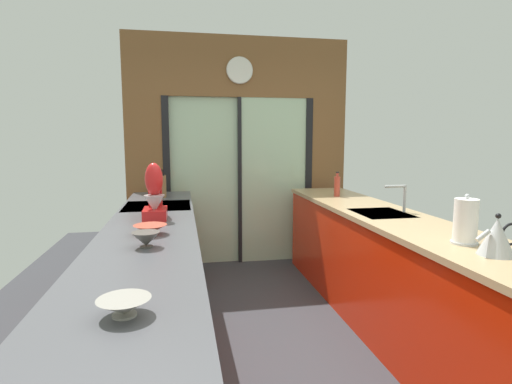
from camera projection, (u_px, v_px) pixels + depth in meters
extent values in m
cube|color=#38383D|center=(272.00, 328.00, 3.25)|extent=(5.04, 7.60, 0.02)
cube|color=brown|center=(239.00, 67.00, 4.69)|extent=(2.64, 0.08, 0.70)
cube|color=#B2D1AD|center=(205.00, 182.00, 4.81)|extent=(0.80, 0.02, 2.00)
cube|color=#B2D1AD|center=(274.00, 181.00, 4.93)|extent=(0.80, 0.02, 2.00)
cube|color=black|center=(167.00, 183.00, 4.71)|extent=(0.08, 0.10, 2.00)
cube|color=black|center=(307.00, 180.00, 5.03)|extent=(0.08, 0.10, 2.00)
cube|color=black|center=(240.00, 181.00, 4.87)|extent=(0.04, 0.10, 2.00)
cube|color=brown|center=(145.00, 183.00, 4.67)|extent=(0.42, 0.08, 2.00)
cube|color=brown|center=(326.00, 180.00, 5.07)|extent=(0.42, 0.08, 2.00)
cylinder|color=white|center=(240.00, 70.00, 4.64)|extent=(0.29, 0.03, 0.29)
torus|color=beige|center=(240.00, 70.00, 4.64)|extent=(0.31, 0.02, 0.31)
cube|color=red|center=(143.00, 343.00, 2.12)|extent=(0.58, 2.55, 0.88)
cube|color=red|center=(162.00, 240.00, 4.27)|extent=(0.58, 0.65, 0.88)
cube|color=#4C4C51|center=(149.00, 232.00, 2.67)|extent=(0.62, 3.80, 0.04)
cube|color=red|center=(397.00, 281.00, 3.06)|extent=(0.58, 3.80, 0.88)
cube|color=tan|center=(400.00, 221.00, 3.00)|extent=(0.62, 3.80, 0.04)
cube|color=#B7BABC|center=(381.00, 216.00, 3.24)|extent=(0.40, 0.48, 0.05)
cylinder|color=#B7BABC|center=(405.00, 199.00, 3.26)|extent=(0.02, 0.02, 0.22)
cylinder|color=#B7BABC|center=(395.00, 186.00, 3.23)|extent=(0.18, 0.02, 0.02)
cube|color=#B7BABC|center=(159.00, 257.00, 3.66)|extent=(0.58, 0.60, 0.88)
cube|color=black|center=(192.00, 251.00, 3.71)|extent=(0.01, 0.48, 0.28)
cube|color=black|center=(157.00, 207.00, 3.60)|extent=(0.58, 0.60, 0.03)
cylinder|color=#B7BABC|center=(192.00, 221.00, 3.49)|extent=(0.02, 0.04, 0.04)
cylinder|color=#B7BABC|center=(192.00, 217.00, 3.66)|extent=(0.02, 0.04, 0.04)
cylinder|color=#B7BABC|center=(191.00, 214.00, 3.84)|extent=(0.02, 0.04, 0.04)
cylinder|color=gray|center=(125.00, 315.00, 1.36)|extent=(0.08, 0.08, 0.01)
cone|color=gray|center=(124.00, 306.00, 1.35)|extent=(0.18, 0.18, 0.05)
cylinder|color=#514C47|center=(146.00, 247.00, 2.21)|extent=(0.07, 0.07, 0.01)
cone|color=#514C47|center=(146.00, 239.00, 2.21)|extent=(0.15, 0.15, 0.08)
cylinder|color=#BC4C38|center=(150.00, 234.00, 2.50)|extent=(0.09, 0.09, 0.01)
cone|color=#BC4C38|center=(150.00, 229.00, 2.50)|extent=(0.21, 0.21, 0.05)
cube|color=brown|center=(162.00, 186.00, 4.11)|extent=(0.08, 0.14, 0.22)
cylinder|color=black|center=(160.00, 173.00, 4.09)|extent=(0.02, 0.02, 0.07)
cylinder|color=black|center=(162.00, 173.00, 4.09)|extent=(0.02, 0.02, 0.08)
cylinder|color=black|center=(163.00, 173.00, 4.09)|extent=(0.02, 0.02, 0.07)
cube|color=red|center=(155.00, 214.00, 2.98)|extent=(0.17, 0.26, 0.08)
cube|color=red|center=(155.00, 193.00, 3.06)|extent=(0.10, 0.08, 0.20)
ellipsoid|color=red|center=(154.00, 179.00, 2.94)|extent=(0.13, 0.12, 0.24)
cone|color=#B7BABC|center=(155.00, 204.00, 2.94)|extent=(0.15, 0.15, 0.13)
cone|color=#B7BABC|center=(497.00, 237.00, 2.05)|extent=(0.18, 0.18, 0.19)
sphere|color=black|center=(498.00, 216.00, 2.04)|extent=(0.03, 0.03, 0.03)
cylinder|color=#B7BABC|center=(483.00, 236.00, 2.04)|extent=(0.08, 0.02, 0.07)
torus|color=black|center=(511.00, 234.00, 2.07)|extent=(0.12, 0.01, 0.12)
cylinder|color=#B23D2D|center=(337.00, 187.00, 4.15)|extent=(0.06, 0.06, 0.21)
cylinder|color=#B23D2D|center=(337.00, 175.00, 4.13)|extent=(0.03, 0.03, 0.04)
cylinder|color=black|center=(337.00, 172.00, 4.13)|extent=(0.03, 0.03, 0.01)
cylinder|color=#B7BABC|center=(464.00, 242.00, 2.29)|extent=(0.15, 0.15, 0.01)
cylinder|color=white|center=(466.00, 220.00, 2.27)|extent=(0.13, 0.13, 0.25)
sphere|color=#B7BABC|center=(467.00, 196.00, 2.26)|extent=(0.03, 0.03, 0.03)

